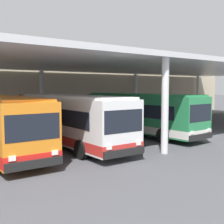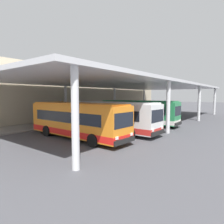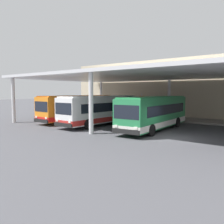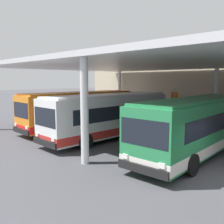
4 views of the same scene
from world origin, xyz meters
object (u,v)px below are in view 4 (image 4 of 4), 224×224
(bus_second_bay, at_px, (110,115))
(bus_middle_bay, at_px, (197,125))
(banner_sign, at_px, (174,103))
(bus_nearest_bay, at_px, (80,110))

(bus_second_bay, xyz_separation_m, bus_middle_bay, (6.35, 0.49, 0.00))
(bus_middle_bay, bearing_deg, banner_sign, 127.27)
(bus_nearest_bay, height_order, banner_sign, banner_sign)
(bus_second_bay, height_order, bus_middle_bay, same)
(bus_nearest_bay, bearing_deg, bus_second_bay, -8.55)
(bus_nearest_bay, distance_m, bus_second_bay, 4.24)
(bus_nearest_bay, height_order, bus_second_bay, same)
(bus_middle_bay, bearing_deg, bus_second_bay, -175.58)
(bus_second_bay, bearing_deg, banner_sign, 88.61)
(bus_nearest_bay, relative_size, bus_second_bay, 1.00)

